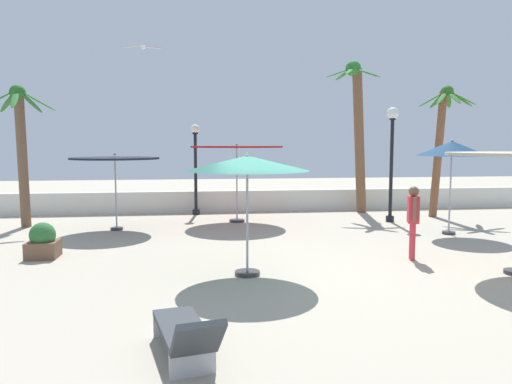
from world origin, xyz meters
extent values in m
plane|color=#B2A893|center=(0.00, 0.00, 0.00)|extent=(56.00, 56.00, 0.00)
cube|color=silver|center=(0.00, 9.57, 0.42)|extent=(25.20, 0.30, 0.85)
cylinder|color=#333338|center=(5.92, 3.86, 0.04)|extent=(0.39, 0.39, 0.08)
cylinder|color=#A5A5AD|center=(5.92, 3.86, 1.20)|extent=(0.05, 0.05, 2.40)
cone|color=navy|center=(5.92, 3.86, 2.57)|extent=(2.06, 2.06, 0.43)
sphere|color=#99999E|center=(5.92, 3.86, 2.79)|extent=(0.08, 0.08, 0.08)
cylinder|color=#333338|center=(-4.10, 5.91, 0.04)|extent=(0.39, 0.39, 0.08)
cylinder|color=#A5A5AD|center=(-4.10, 5.91, 1.14)|extent=(0.05, 0.05, 2.28)
cylinder|color=black|center=(-4.10, 5.91, 2.26)|extent=(2.73, 2.73, 0.06)
sphere|color=#99999E|center=(-4.10, 5.91, 2.39)|extent=(0.08, 0.08, 0.08)
cylinder|color=#333338|center=(-0.18, 7.02, 0.04)|extent=(0.54, 0.54, 0.08)
cylinder|color=#A5A5AD|center=(-0.18, 7.02, 1.31)|extent=(0.05, 0.05, 2.63)
cylinder|color=maroon|center=(-0.18, 7.02, 2.61)|extent=(3.15, 3.15, 0.06)
sphere|color=#99999E|center=(-0.18, 7.02, 2.68)|extent=(0.08, 0.08, 0.08)
cylinder|color=#333338|center=(-0.61, 0.09, 0.04)|extent=(0.52, 0.52, 0.08)
cylinder|color=#A5A5AD|center=(-0.61, 0.09, 1.11)|extent=(0.05, 0.05, 2.21)
cone|color=#1E594C|center=(-0.61, 0.09, 2.31)|extent=(2.53, 2.53, 0.30)
sphere|color=#99999E|center=(-0.61, 0.09, 2.49)|extent=(0.08, 0.08, 0.08)
cylinder|color=brown|center=(4.81, 8.77, 2.80)|extent=(0.68, 0.37, 5.62)
sphere|color=#2E7831|center=(4.50, 8.77, 5.61)|extent=(0.60, 0.60, 0.60)
ellipsoid|color=#2E7831|center=(5.04, 8.68, 5.44)|extent=(1.06, 0.37, 0.41)
ellipsoid|color=#2E7831|center=(4.81, 9.22, 5.44)|extent=(0.75, 0.98, 0.41)
ellipsoid|color=#2E7831|center=(4.30, 9.27, 5.44)|extent=(0.58, 1.04, 0.41)
ellipsoid|color=#2E7831|center=(3.97, 8.82, 5.44)|extent=(1.06, 0.29, 0.41)
ellipsoid|color=#2E7831|center=(4.22, 8.31, 5.44)|extent=(0.72, 0.99, 0.41)
ellipsoid|color=#2E7831|center=(4.74, 8.28, 5.44)|extent=(0.63, 1.03, 0.41)
cylinder|color=brown|center=(7.31, 7.27, 2.30)|extent=(0.55, 0.29, 4.62)
sphere|color=#2D6D25|center=(7.58, 7.27, 4.61)|extent=(0.46, 0.46, 0.46)
ellipsoid|color=#2D6D25|center=(8.12, 7.28, 4.35)|extent=(0.98, 0.21, 0.59)
ellipsoid|color=#2D6D25|center=(7.88, 7.72, 4.35)|extent=(0.71, 0.92, 0.59)
ellipsoid|color=#2D6D25|center=(7.52, 7.81, 4.35)|extent=(0.31, 0.99, 0.59)
ellipsoid|color=#2D6D25|center=(7.14, 7.59, 4.35)|extent=(0.91, 0.74, 0.59)
ellipsoid|color=#2D6D25|center=(7.04, 7.32, 4.35)|extent=(0.99, 0.29, 0.59)
ellipsoid|color=#2D6D25|center=(7.19, 6.89, 4.35)|extent=(0.84, 0.82, 0.59)
ellipsoid|color=#2D6D25|center=(7.55, 6.73, 4.35)|extent=(0.24, 0.98, 0.59)
ellipsoid|color=#2D6D25|center=(7.95, 6.88, 4.35)|extent=(0.82, 0.84, 0.59)
cylinder|color=brown|center=(-7.15, 6.89, 2.17)|extent=(0.36, 0.31, 4.34)
sphere|color=#276728|center=(-7.20, 6.89, 4.34)|extent=(0.49, 0.49, 0.49)
ellipsoid|color=#276728|center=(-6.58, 6.89, 4.08)|extent=(1.10, 0.20, 0.67)
ellipsoid|color=#276728|center=(-6.98, 7.47, 4.08)|extent=(0.58, 1.10, 0.67)
ellipsoid|color=#276728|center=(-7.64, 7.32, 4.08)|extent=(0.92, 0.91, 0.67)
ellipsoid|color=#276728|center=(-7.09, 6.28, 4.08)|extent=(0.39, 1.12, 0.67)
cylinder|color=black|center=(5.12, 6.35, 0.10)|extent=(0.28, 0.28, 0.20)
cylinder|color=black|center=(5.12, 6.35, 1.77)|extent=(0.12, 0.12, 3.55)
cylinder|color=black|center=(5.12, 6.35, 3.55)|extent=(0.22, 0.22, 0.06)
sphere|color=white|center=(5.12, 6.35, 3.75)|extent=(0.41, 0.41, 0.41)
cylinder|color=black|center=(-1.58, 9.00, 0.10)|extent=(0.28, 0.28, 0.20)
cylinder|color=black|center=(-1.58, 9.00, 1.55)|extent=(0.12, 0.12, 3.10)
cylinder|color=black|center=(-1.58, 9.00, 3.10)|extent=(0.22, 0.22, 0.06)
sphere|color=white|center=(-1.58, 9.00, 3.27)|extent=(0.34, 0.34, 0.34)
cube|color=#B7B7BC|center=(-2.02, -2.96, 0.17)|extent=(0.55, 0.15, 0.35)
cube|color=#B7B7BC|center=(-1.75, -4.23, 0.17)|extent=(0.55, 0.15, 0.35)
cube|color=#33383D|center=(-1.88, -3.59, 0.35)|extent=(0.83, 1.48, 0.08)
cube|color=#33383D|center=(-1.69, -4.51, 0.57)|extent=(0.64, 0.60, 0.53)
cylinder|color=#D8333F|center=(3.39, 1.00, 0.44)|extent=(0.12, 0.12, 0.87)
cylinder|color=#D8333F|center=(3.34, 0.85, 0.44)|extent=(0.12, 0.12, 0.87)
cube|color=#D8333F|center=(3.37, 0.92, 1.18)|extent=(0.34, 0.42, 0.62)
sphere|color=brown|center=(3.37, 0.92, 1.61)|extent=(0.24, 0.24, 0.24)
cylinder|color=brown|center=(3.44, 1.15, 1.21)|extent=(0.08, 0.08, 0.56)
cylinder|color=brown|center=(3.29, 0.69, 1.21)|extent=(0.08, 0.08, 0.56)
ellipsoid|color=white|center=(-3.34, 8.04, 6.05)|extent=(0.21, 0.34, 0.12)
sphere|color=white|center=(-3.40, 8.20, 6.08)|extent=(0.10, 0.10, 0.10)
cube|color=silver|center=(-3.65, 7.94, 6.07)|extent=(0.65, 0.33, 0.18)
cube|color=silver|center=(-3.03, 8.14, 6.07)|extent=(0.66, 0.33, 0.03)
cube|color=brown|center=(-5.26, 2.26, 0.20)|extent=(0.70, 0.70, 0.40)
sphere|color=#2D6B33|center=(-5.26, 2.26, 0.55)|extent=(0.60, 0.60, 0.60)
camera|label=1|loc=(-1.73, -9.71, 2.70)|focal=34.17mm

